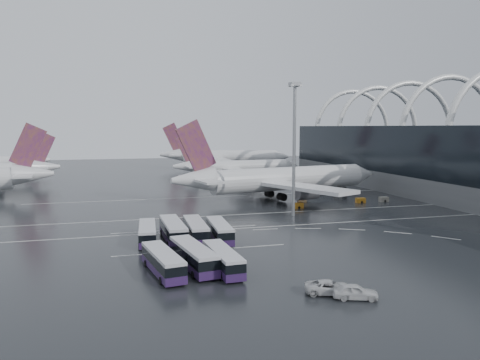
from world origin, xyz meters
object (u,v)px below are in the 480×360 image
object	(u,v)px
airliner_main	(279,180)
gse_cart_belly_c	(298,206)
bus_row_far_c	(223,259)
floodlight_mast	(294,133)
bus_row_far_a	(163,262)
bus_row_near_c	(196,230)
bus_row_near_a	(147,233)
airliner_gate_c	(222,157)
bus_row_near_d	(220,230)
van_curve_b	(355,292)
airliner_gate_b	(236,168)
van_curve_a	(330,287)
gse_cart_belly_d	(384,199)
gse_cart_belly_e	(302,196)
gse_cart_belly_a	(361,200)
bus_row_near_b	(173,230)
bus_row_far_b	(193,256)
gse_cart_belly_b	(338,193)

from	to	relation	value
airliner_main	gse_cart_belly_c	distance (m)	15.30
bus_row_far_c	floodlight_mast	distance (m)	45.77
bus_row_far_a	gse_cart_belly_c	size ratio (longest dim) A/B	5.36
bus_row_near_c	bus_row_near_a	bearing A→B (deg)	89.95
airliner_gate_c	gse_cart_belly_c	size ratio (longest dim) A/B	25.01
bus_row_near_c	bus_row_near_d	size ratio (longest dim) A/B	1.04
van_curve_b	gse_cart_belly_c	size ratio (longest dim) A/B	2.13
airliner_gate_c	bus_row_near_c	world-z (taller)	airliner_gate_c
airliner_gate_b	van_curve_a	distance (m)	123.80
bus_row_near_c	floodlight_mast	distance (m)	34.00
gse_cart_belly_d	bus_row_near_d	bearing A→B (deg)	-150.04
gse_cart_belly_c	gse_cart_belly_d	distance (m)	25.87
airliner_gate_b	gse_cart_belly_e	world-z (taller)	airliner_gate_b
airliner_main	airliner_gate_b	distance (m)	51.97
airliner_main	gse_cart_belly_a	distance (m)	22.08
bus_row_near_b	gse_cart_belly_a	distance (m)	59.17
bus_row_far_b	bus_row_far_c	world-z (taller)	bus_row_far_b
bus_row_near_c	bus_row_far_a	distance (m)	19.51
airliner_gate_c	van_curve_a	world-z (taller)	airliner_gate_c
bus_row_near_c	gse_cart_belly_d	world-z (taller)	bus_row_near_c
airliner_gate_b	bus_row_near_c	size ratio (longest dim) A/B	3.77
bus_row_far_a	gse_cart_belly_c	bearing A→B (deg)	-50.10
bus_row_far_a	bus_row_near_b	bearing A→B (deg)	-20.56
bus_row_near_a	bus_row_far_b	xyz separation A→B (m)	(5.04, -16.90, 0.15)
floodlight_mast	bus_row_near_c	bearing A→B (deg)	-146.81
van_curve_b	bus_row_near_b	bearing A→B (deg)	46.22
van_curve_b	gse_cart_belly_c	world-z (taller)	van_curve_b
bus_row_near_c	gse_cart_belly_b	distance (m)	64.06
bus_row_far_a	floodlight_mast	bearing A→B (deg)	-52.59
bus_row_near_d	gse_cart_belly_e	world-z (taller)	bus_row_near_d
bus_row_near_d	gse_cart_belly_b	size ratio (longest dim) A/B	5.55
bus_row_far_a	gse_cart_belly_d	size ratio (longest dim) A/B	5.44
bus_row_near_b	bus_row_far_c	xyz separation A→B (m)	(4.38, -18.97, -0.21)
floodlight_mast	airliner_gate_b	bearing A→B (deg)	84.98
bus_row_near_a	bus_row_near_b	world-z (taller)	bus_row_near_b
bus_row_far_c	gse_cart_belly_e	bearing A→B (deg)	-34.76
gse_cart_belly_e	bus_row_near_c	bearing A→B (deg)	-132.87
airliner_gate_c	bus_row_near_d	size ratio (longest dim) A/B	4.76
bus_row_far_a	airliner_gate_b	bearing A→B (deg)	-28.77
airliner_gate_c	bus_row_far_b	size ratio (longest dim) A/B	4.43
gse_cart_belly_a	gse_cart_belly_c	size ratio (longest dim) A/B	0.97
van_curve_a	gse_cart_belly_c	distance (m)	58.64
bus_row_near_b	airliner_gate_c	bearing A→B (deg)	-17.70
gse_cart_belly_a	gse_cart_belly_c	xyz separation A→B (m)	(-18.84, -3.33, 0.02)
gse_cart_belly_d	van_curve_b	bearing A→B (deg)	-124.84
airliner_main	bus_row_far_c	xyz separation A→B (m)	(-29.44, -57.95, -3.74)
airliner_gate_c	gse_cart_belly_c	xyz separation A→B (m)	(-7.21, -110.42, -4.76)
bus_row_near_c	van_curve_a	xyz separation A→B (m)	(10.55, -30.79, -0.97)
airliner_main	floodlight_mast	xyz separation A→B (m)	(-5.07, -23.01, 12.99)
bus_row_near_c	bus_row_far_b	bearing A→B (deg)	170.85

